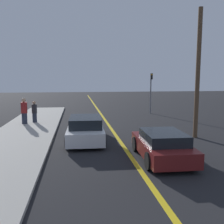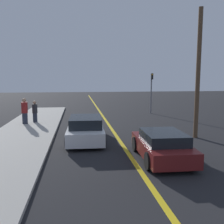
# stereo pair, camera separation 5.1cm
# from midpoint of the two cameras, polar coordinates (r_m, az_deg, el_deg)

# --- Properties ---
(road_center_line) EXTENTS (0.20, 60.00, 0.01)m
(road_center_line) POSITION_cam_midpoint_polar(r_m,az_deg,el_deg) (19.38, -1.23, -2.11)
(road_center_line) COLOR gold
(road_center_line) RESTS_ON ground_plane
(sidewalk_left) EXTENTS (3.63, 26.89, 0.13)m
(sidewalk_left) POSITION_cam_midpoint_polar(r_m,az_deg,el_deg) (15.10, -19.81, -5.16)
(sidewalk_left) COLOR #ADA89E
(sidewalk_left) RESTS_ON ground_plane
(car_near_right_lane) EXTENTS (1.99, 3.92, 1.18)m
(car_near_right_lane) POSITION_cam_midpoint_polar(r_m,az_deg,el_deg) (10.51, 11.47, -7.49)
(car_near_right_lane) COLOR maroon
(car_near_right_lane) RESTS_ON ground_plane
(car_ahead_center) EXTENTS (2.08, 4.48, 1.32)m
(car_ahead_center) POSITION_cam_midpoint_polar(r_m,az_deg,el_deg) (13.35, -5.97, -3.89)
(car_ahead_center) COLOR silver
(car_ahead_center) RESTS_ON ground_plane
(pedestrian_mid_group) EXTENTS (0.43, 0.43, 1.80)m
(pedestrian_mid_group) POSITION_cam_midpoint_polar(r_m,az_deg,el_deg) (18.55, -19.27, 0.20)
(pedestrian_mid_group) COLOR #282D3D
(pedestrian_mid_group) RESTS_ON sidewalk_left
(pedestrian_far_standing) EXTENTS (0.37, 0.37, 1.56)m
(pedestrian_far_standing) POSITION_cam_midpoint_polar(r_m,az_deg,el_deg) (18.96, -17.14, 0.09)
(pedestrian_far_standing) COLOR #282D3D
(pedestrian_far_standing) RESTS_ON sidewalk_left
(traffic_light) EXTENTS (0.18, 0.40, 3.76)m
(traffic_light) POSITION_cam_midpoint_polar(r_m,az_deg,el_deg) (23.71, 9.05, 5.25)
(traffic_light) COLOR slate
(traffic_light) RESTS_ON ground_plane
(utility_pole) EXTENTS (0.24, 0.24, 7.05)m
(utility_pole) POSITION_cam_midpoint_polar(r_m,az_deg,el_deg) (14.54, 19.17, 8.13)
(utility_pole) COLOR brown
(utility_pole) RESTS_ON ground_plane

